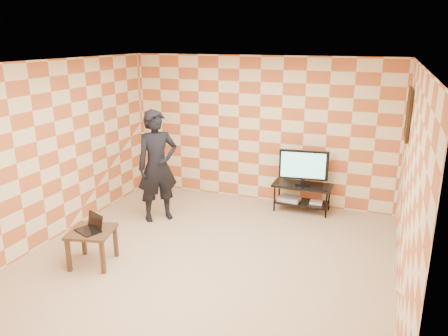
% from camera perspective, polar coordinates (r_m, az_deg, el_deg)
% --- Properties ---
extents(floor, '(5.00, 5.00, 0.00)m').
position_cam_1_polar(floor, '(6.37, -1.92, -11.44)').
color(floor, tan).
rests_on(floor, ground).
extents(wall_back, '(5.00, 0.02, 2.70)m').
position_cam_1_polar(wall_back, '(8.15, 4.67, 4.96)').
color(wall_back, beige).
rests_on(wall_back, ground).
extents(wall_front, '(5.00, 0.02, 2.70)m').
position_cam_1_polar(wall_front, '(3.82, -16.66, -9.74)').
color(wall_front, beige).
rests_on(wall_front, ground).
extents(wall_left, '(0.02, 5.00, 2.70)m').
position_cam_1_polar(wall_left, '(7.16, -20.90, 2.24)').
color(wall_left, beige).
rests_on(wall_left, ground).
extents(wall_right, '(0.02, 5.00, 2.70)m').
position_cam_1_polar(wall_right, '(5.46, 23.05, -2.33)').
color(wall_right, beige).
rests_on(wall_right, ground).
extents(ceiling, '(5.00, 5.00, 0.02)m').
position_cam_1_polar(ceiling, '(5.62, -2.19, 13.60)').
color(ceiling, white).
rests_on(ceiling, wall_back).
extents(wall_art, '(0.04, 0.72, 0.72)m').
position_cam_1_polar(wall_art, '(6.83, 22.96, 6.52)').
color(wall_art, black).
rests_on(wall_art, wall_right).
extents(tv_stand, '(1.04, 0.47, 0.50)m').
position_cam_1_polar(tv_stand, '(7.91, 10.17, -3.04)').
color(tv_stand, black).
rests_on(tv_stand, floor).
extents(tv, '(0.86, 0.19, 0.62)m').
position_cam_1_polar(tv, '(7.76, 10.35, 0.28)').
color(tv, black).
rests_on(tv, tv_stand).
extents(dvd_player, '(0.41, 0.31, 0.06)m').
position_cam_1_polar(dvd_player, '(7.99, 8.51, -4.00)').
color(dvd_player, '#B7B7B9').
rests_on(dvd_player, tv_stand).
extents(game_console, '(0.22, 0.17, 0.05)m').
position_cam_1_polar(game_console, '(7.92, 11.93, -4.42)').
color(game_console, silver).
rests_on(game_console, tv_stand).
extents(side_table, '(0.68, 0.68, 0.50)m').
position_cam_1_polar(side_table, '(6.26, -16.90, -8.52)').
color(side_table, '#352213').
rests_on(side_table, floor).
extents(laptop, '(0.41, 0.38, 0.22)m').
position_cam_1_polar(laptop, '(6.20, -17.00, -7.37)').
color(laptop, black).
rests_on(laptop, side_table).
extents(person, '(0.80, 0.81, 1.89)m').
position_cam_1_polar(person, '(7.36, -8.69, 0.25)').
color(person, black).
rests_on(person, floor).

